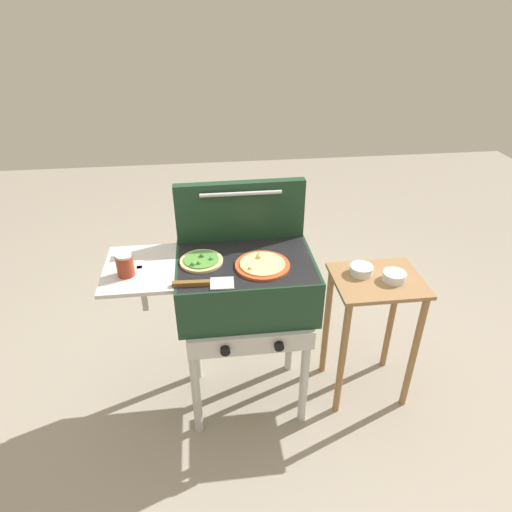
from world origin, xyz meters
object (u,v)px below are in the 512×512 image
(pizza_cheese, at_px, (262,265))
(spatula, at_px, (204,283))
(topping_bowl_near, at_px, (394,277))
(pizza_veggie, at_px, (201,261))
(sauce_jar, at_px, (125,265))
(grill, at_px, (243,287))
(prep_table, at_px, (372,313))
(topping_bowl_far, at_px, (361,270))

(pizza_cheese, relative_size, spatula, 0.95)
(spatula, xyz_separation_m, topping_bowl_near, (0.92, 0.16, -0.14))
(pizza_cheese, bearing_deg, spatula, -156.32)
(pizza_veggie, bearing_deg, sauce_jar, -168.43)
(grill, xyz_separation_m, pizza_cheese, (0.09, -0.06, 0.15))
(sauce_jar, bearing_deg, topping_bowl_near, 1.69)
(grill, height_order, spatula, spatula)
(grill, distance_m, prep_table, 0.71)
(prep_table, relative_size, topping_bowl_far, 6.37)
(pizza_cheese, distance_m, spatula, 0.29)
(pizza_veggie, distance_m, spatula, 0.19)
(prep_table, distance_m, topping_bowl_near, 0.24)
(pizza_veggie, height_order, topping_bowl_near, pizza_veggie)
(grill, height_order, pizza_veggie, pizza_veggie)
(prep_table, bearing_deg, pizza_cheese, -174.11)
(grill, relative_size, prep_table, 1.29)
(sauce_jar, distance_m, spatula, 0.36)
(grill, distance_m, topping_bowl_far, 0.61)
(pizza_veggie, xyz_separation_m, prep_table, (0.86, -0.01, -0.38))
(pizza_cheese, bearing_deg, grill, 146.48)
(pizza_cheese, distance_m, prep_table, 0.70)
(grill, xyz_separation_m, prep_table, (0.67, 0.00, -0.22))
(pizza_cheese, distance_m, topping_bowl_near, 0.68)
(sauce_jar, bearing_deg, pizza_veggie, 11.57)
(grill, bearing_deg, pizza_cheese, -33.52)
(topping_bowl_far, bearing_deg, prep_table, -38.55)
(sauce_jar, xyz_separation_m, topping_bowl_near, (1.26, 0.04, -0.19))
(prep_table, bearing_deg, topping_bowl_far, 141.45)
(pizza_cheese, relative_size, sauce_jar, 2.41)
(pizza_veggie, height_order, prep_table, pizza_veggie)
(spatula, bearing_deg, topping_bowl_far, 16.57)
(grill, distance_m, pizza_cheese, 0.18)
(pizza_cheese, xyz_separation_m, topping_bowl_far, (0.52, 0.12, -0.14))
(pizza_veggie, distance_m, sauce_jar, 0.34)
(sauce_jar, bearing_deg, spatula, -19.38)
(spatula, bearing_deg, pizza_veggie, 92.41)
(grill, bearing_deg, spatula, -136.13)
(pizza_veggie, height_order, sauce_jar, sauce_jar)
(topping_bowl_far, bearing_deg, pizza_veggie, -176.53)
(topping_bowl_far, bearing_deg, sauce_jar, -174.13)
(grill, height_order, topping_bowl_near, grill)
(pizza_cheese, distance_m, pizza_veggie, 0.28)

